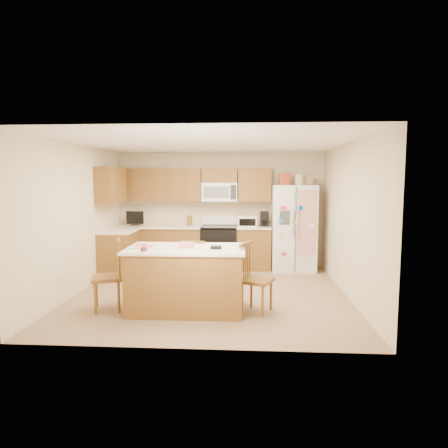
# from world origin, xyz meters

# --- Properties ---
(ground) EXTENTS (4.50, 4.50, 0.00)m
(ground) POSITION_xyz_m (0.00, 0.00, 0.00)
(ground) COLOR #846346
(ground) RESTS_ON ground
(room_shell) EXTENTS (4.60, 4.60, 2.52)m
(room_shell) POSITION_xyz_m (0.00, 0.00, 1.44)
(room_shell) COLOR beige
(room_shell) RESTS_ON ground
(cabinetry) EXTENTS (3.36, 1.56, 2.15)m
(cabinetry) POSITION_xyz_m (-0.98, 1.79, 0.91)
(cabinetry) COLOR brown
(cabinetry) RESTS_ON ground
(stove) EXTENTS (0.76, 0.65, 1.13)m
(stove) POSITION_xyz_m (0.00, 1.94, 0.47)
(stove) COLOR black
(stove) RESTS_ON ground
(refrigerator) EXTENTS (0.90, 0.79, 2.04)m
(refrigerator) POSITION_xyz_m (1.57, 1.87, 0.92)
(refrigerator) COLOR white
(refrigerator) RESTS_ON ground
(island) EXTENTS (1.71, 1.01, 1.02)m
(island) POSITION_xyz_m (-0.27, -0.90, 0.47)
(island) COLOR brown
(island) RESTS_ON ground
(windsor_chair_left) EXTENTS (0.55, 0.56, 1.04)m
(windsor_chair_left) POSITION_xyz_m (-1.41, -0.95, 0.49)
(windsor_chair_left) COLOR brown
(windsor_chair_left) RESTS_ON ground
(windsor_chair_back) EXTENTS (0.49, 0.47, 0.96)m
(windsor_chair_back) POSITION_xyz_m (-0.20, -0.34, 0.46)
(windsor_chair_back) COLOR brown
(windsor_chair_back) RESTS_ON ground
(windsor_chair_right) EXTENTS (0.55, 0.56, 1.01)m
(windsor_chair_right) POSITION_xyz_m (0.73, -0.91, 0.48)
(windsor_chair_right) COLOR brown
(windsor_chair_right) RESTS_ON ground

